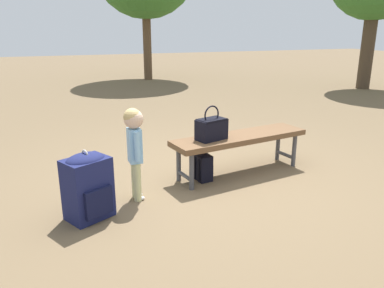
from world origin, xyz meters
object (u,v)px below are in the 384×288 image
object	(u,v)px
child_standing	(134,140)
backpack_large	(88,184)
backpack_small	(203,166)
park_bench	(240,140)
handbag	(211,128)

from	to	relation	value
child_standing	backpack_large	distance (m)	0.59
backpack_small	backpack_large	bearing A→B (deg)	19.98
park_bench	backpack_small	size ratio (longest dim) A/B	4.99
handbag	child_standing	size ratio (longest dim) A/B	0.41
child_standing	backpack_small	world-z (taller)	child_standing
child_standing	backpack_small	xyz separation A→B (m)	(-0.78, -0.22, -0.43)
handbag	backpack_small	distance (m)	0.42
backpack_large	backpack_small	xyz separation A→B (m)	(-1.25, -0.45, -0.15)
child_standing	backpack_small	bearing A→B (deg)	-163.95
park_bench	backpack_small	world-z (taller)	park_bench
child_standing	park_bench	bearing A→B (deg)	-167.43
backpack_large	backpack_small	bearing A→B (deg)	-160.02
handbag	backpack_large	size ratio (longest dim) A/B	0.59
park_bench	backpack_large	bearing A→B (deg)	16.49
handbag	backpack_small	world-z (taller)	handbag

